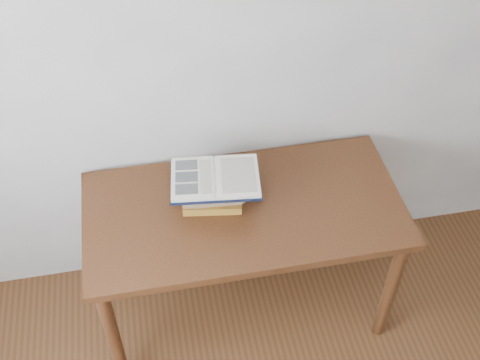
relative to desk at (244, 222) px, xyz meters
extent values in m
cube|color=silver|center=(-0.04, 0.37, 0.66)|extent=(3.50, 0.04, 2.60)
cube|color=#4B2912|center=(0.00, 0.00, 0.08)|extent=(1.38, 0.69, 0.04)
cylinder|color=#4B2912|center=(-0.63, -0.28, -0.29)|extent=(0.06, 0.06, 0.70)
cylinder|color=#4B2912|center=(0.63, -0.28, -0.29)|extent=(0.06, 0.06, 0.70)
cylinder|color=#4B2912|center=(-0.63, 0.28, -0.29)|extent=(0.06, 0.06, 0.70)
cylinder|color=#4B2912|center=(0.63, 0.28, -0.29)|extent=(0.06, 0.06, 0.70)
cube|color=#A66A25|center=(-0.13, 0.06, 0.12)|extent=(0.27, 0.20, 0.04)
cube|color=olive|center=(-0.11, 0.06, 0.15)|extent=(0.22, 0.14, 0.03)
cube|color=olive|center=(-0.13, 0.05, 0.18)|extent=(0.26, 0.19, 0.03)
cube|color=#A66A25|center=(-0.11, 0.07, 0.21)|extent=(0.20, 0.16, 0.03)
cube|color=black|center=(-0.11, 0.05, 0.23)|extent=(0.40, 0.30, 0.01)
cube|color=beige|center=(-0.21, 0.06, 0.25)|extent=(0.21, 0.27, 0.02)
cube|color=beige|center=(-0.02, 0.04, 0.25)|extent=(0.21, 0.27, 0.02)
cylinder|color=beige|center=(-0.11, 0.05, 0.25)|extent=(0.04, 0.25, 0.01)
cube|color=black|center=(-0.22, 0.14, 0.26)|extent=(0.10, 0.07, 0.00)
cube|color=black|center=(-0.23, 0.07, 0.26)|extent=(0.10, 0.07, 0.00)
cube|color=black|center=(-0.24, 0.00, 0.26)|extent=(0.10, 0.07, 0.00)
cube|color=beige|center=(-0.15, 0.06, 0.26)|extent=(0.07, 0.21, 0.00)
cube|color=beige|center=(-0.02, 0.04, 0.26)|extent=(0.17, 0.22, 0.00)
camera|label=1|loc=(-0.34, -1.70, 2.02)|focal=45.00mm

